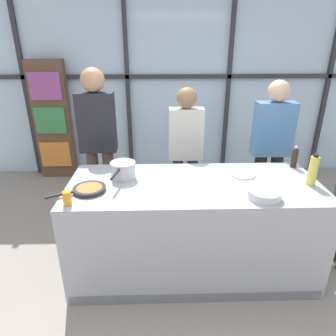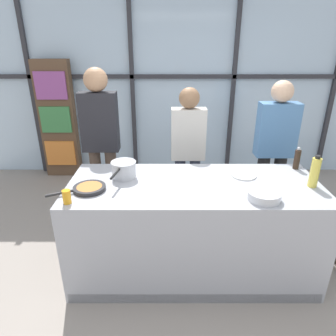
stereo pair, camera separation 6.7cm
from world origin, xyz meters
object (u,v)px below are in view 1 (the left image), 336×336
object	(u,v)px
mixing_bowl	(264,194)
juice_glass_near	(67,198)
spectator_center_right	(271,145)
frying_pan	(88,189)
pepper_grinder	(294,158)
oil_bottle	(313,170)
saucepan	(123,170)
spectator_center_left	(186,148)
white_plate	(243,174)
spectator_far_left	(98,138)

from	to	relation	value
mixing_bowl	juice_glass_near	xyz separation A→B (m)	(-1.49, -0.05, 0.02)
spectator_center_right	frying_pan	distance (m)	2.11
spectator_center_right	pepper_grinder	bearing A→B (deg)	91.85
juice_glass_near	oil_bottle	bearing A→B (deg)	8.16
saucepan	mixing_bowl	size ratio (longest dim) A/B	1.61
spectator_center_left	spectator_center_right	size ratio (longest dim) A/B	0.96
frying_pan	oil_bottle	xyz separation A→B (m)	(1.86, 0.07, 0.11)
mixing_bowl	pepper_grinder	distance (m)	0.78
white_plate	mixing_bowl	xyz separation A→B (m)	(0.05, -0.44, 0.03)
spectator_center_left	juice_glass_near	distance (m)	1.57
spectator_center_left	pepper_grinder	bearing A→B (deg)	150.28
saucepan	spectator_center_left	bearing A→B (deg)	51.08
oil_bottle	pepper_grinder	bearing A→B (deg)	88.49
spectator_center_left	white_plate	world-z (taller)	spectator_center_left
spectator_far_left	spectator_center_left	distance (m)	0.98
mixing_bowl	oil_bottle	distance (m)	0.53
oil_bottle	pepper_grinder	distance (m)	0.38
spectator_far_left	saucepan	size ratio (longest dim) A/B	4.41
saucepan	oil_bottle	size ratio (longest dim) A/B	1.48
spectator_center_right	juice_glass_near	world-z (taller)	spectator_center_right
spectator_center_left	mixing_bowl	bearing A→B (deg)	113.53
pepper_grinder	juice_glass_near	bearing A→B (deg)	-161.52
spectator_center_right	frying_pan	xyz separation A→B (m)	(-1.85, -1.02, -0.02)
oil_bottle	juice_glass_near	distance (m)	1.99
spectator_center_right	mixing_bowl	xyz separation A→B (m)	(-0.46, -1.17, -0.00)
frying_pan	juice_glass_near	size ratio (longest dim) A/B	4.11
pepper_grinder	spectator_center_left	bearing A→B (deg)	150.28
frying_pan	mixing_bowl	bearing A→B (deg)	-6.39
spectator_center_right	white_plate	world-z (taller)	spectator_center_right
saucepan	spectator_center_right	bearing A→B (deg)	25.68
saucepan	frying_pan	bearing A→B (deg)	-135.62
spectator_center_right	pepper_grinder	distance (m)	0.57
mixing_bowl	pepper_grinder	xyz separation A→B (m)	(0.48, 0.61, 0.06)
oil_bottle	spectator_center_right	bearing A→B (deg)	90.50
saucepan	white_plate	world-z (taller)	saucepan
mixing_bowl	spectator_far_left	bearing A→B (deg)	141.71
pepper_grinder	spectator_center_right	bearing A→B (deg)	91.85
frying_pan	pepper_grinder	xyz separation A→B (m)	(1.87, 0.45, 0.08)
frying_pan	oil_bottle	size ratio (longest dim) A/B	1.60
spectator_far_left	juice_glass_near	xyz separation A→B (m)	(-0.01, -1.23, -0.08)
oil_bottle	pepper_grinder	world-z (taller)	oil_bottle
spectator_center_right	pepper_grinder	size ratio (longest dim) A/B	7.65
frying_pan	pepper_grinder	distance (m)	1.92
spectator_center_left	saucepan	distance (m)	0.99
spectator_center_left	frying_pan	distance (m)	1.34
frying_pan	spectator_center_right	bearing A→B (deg)	28.81
frying_pan	juice_glass_near	bearing A→B (deg)	-117.10
spectator_center_right	oil_bottle	bearing A→B (deg)	90.50
white_plate	pepper_grinder	bearing A→B (deg)	17.67
spectator_center_right	mixing_bowl	bearing A→B (deg)	68.41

